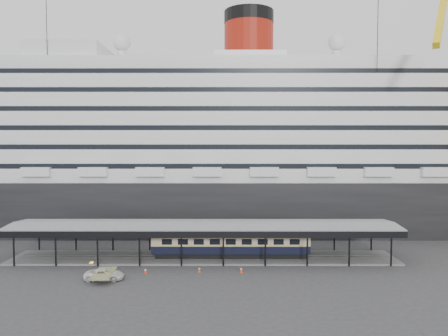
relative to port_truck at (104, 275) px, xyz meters
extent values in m
plane|color=#323235|center=(11.83, 5.28, -0.67)|extent=(200.00, 200.00, 0.00)
cube|color=black|center=(11.83, 37.28, 4.33)|extent=(130.00, 30.00, 10.00)
cylinder|color=maroon|center=(19.83, 37.28, 36.73)|extent=(10.00, 10.00, 9.00)
cylinder|color=black|center=(19.83, 37.28, 41.98)|extent=(10.10, 10.10, 2.50)
sphere|color=silver|center=(-6.17, 37.28, 37.03)|extent=(3.60, 3.60, 3.60)
sphere|color=silver|center=(37.83, 37.28, 37.03)|extent=(3.60, 3.60, 3.60)
cube|color=slate|center=(11.83, 10.28, -0.55)|extent=(56.00, 8.00, 0.24)
cube|color=slate|center=(11.83, 9.56, -0.39)|extent=(54.00, 0.08, 0.10)
cube|color=slate|center=(11.83, 11.00, -0.39)|extent=(54.00, 0.08, 0.10)
cube|color=black|center=(11.83, 5.78, 3.78)|extent=(56.00, 0.18, 0.90)
cube|color=black|center=(11.83, 14.78, 3.78)|extent=(56.00, 0.18, 0.90)
cube|color=slate|center=(11.83, 10.28, 4.51)|extent=(56.00, 9.00, 0.24)
cylinder|color=black|center=(-17.39, 27.03, 22.94)|extent=(0.12, 0.12, 47.21)
cube|color=yellow|center=(50.96, 20.40, 38.54)|extent=(11.42, 18.78, 16.80)
cylinder|color=black|center=(42.09, 25.52, 22.94)|extent=(0.12, 0.12, 47.21)
imported|color=white|center=(0.00, 0.00, 0.00)|extent=(4.91, 2.48, 1.33)
cube|color=black|center=(15.77, 10.28, -0.06)|extent=(21.89, 2.53, 0.73)
cube|color=black|center=(15.77, 10.28, 0.88)|extent=(22.94, 2.95, 1.15)
cube|color=beige|center=(15.77, 10.28, 2.13)|extent=(22.94, 2.99, 1.36)
cube|color=black|center=(15.77, 10.28, 3.01)|extent=(22.94, 2.95, 0.42)
cube|color=red|center=(4.61, 2.64, -0.65)|extent=(0.49, 0.49, 0.03)
cone|color=red|center=(4.61, 2.64, -0.26)|extent=(0.41, 0.41, 0.77)
cylinder|color=white|center=(4.61, 2.64, -0.18)|extent=(0.25, 0.25, 0.15)
cube|color=#D4440B|center=(11.56, 3.36, -0.65)|extent=(0.46, 0.46, 0.03)
cone|color=#D4440B|center=(11.56, 3.36, -0.30)|extent=(0.39, 0.39, 0.70)
cylinder|color=white|center=(11.56, 3.36, -0.23)|extent=(0.22, 0.22, 0.14)
cube|color=#EB3B0D|center=(17.06, 3.05, -0.65)|extent=(0.49, 0.49, 0.03)
cone|color=#EB3B0D|center=(17.06, 3.05, -0.24)|extent=(0.41, 0.41, 0.81)
cylinder|color=white|center=(17.06, 3.05, -0.16)|extent=(0.26, 0.26, 0.16)
camera|label=1|loc=(14.91, -53.12, 16.00)|focal=35.00mm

